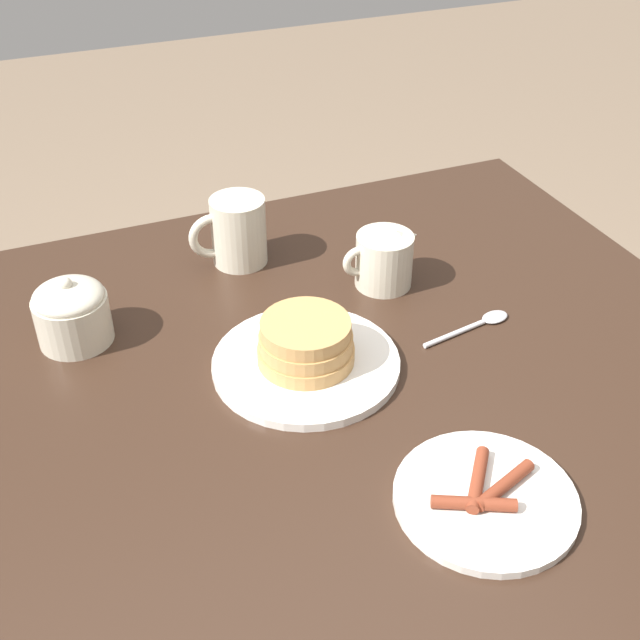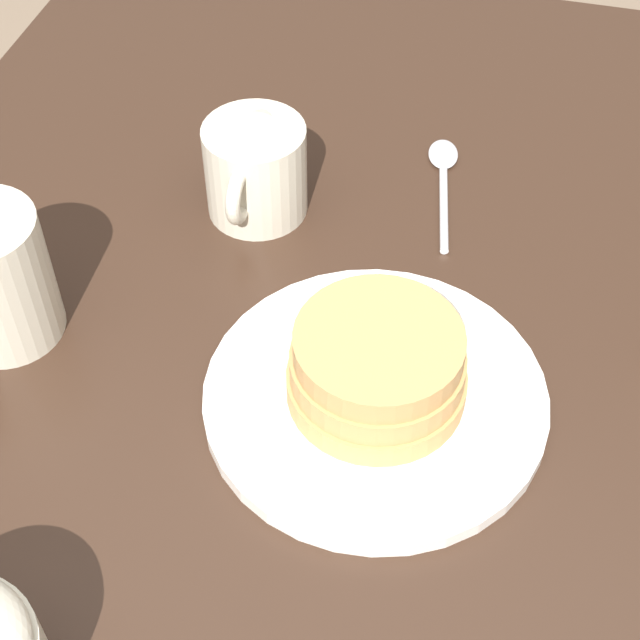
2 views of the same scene
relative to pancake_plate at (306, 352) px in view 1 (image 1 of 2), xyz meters
name	(u,v)px [view 1 (image 1 of 2)]	position (x,y,z in m)	size (l,w,h in m)	color
dining_table	(313,470)	(0.01, 0.06, -0.15)	(1.17, 1.00, 0.76)	#332116
pancake_plate	(306,352)	(0.00, 0.00, 0.00)	(0.24, 0.24, 0.07)	white
side_plate_bacon	(485,498)	(-0.09, 0.28, -0.02)	(0.19, 0.19, 0.02)	silver
coffee_mug	(237,231)	(0.00, -0.28, 0.03)	(0.12, 0.08, 0.10)	beige
creamer_pitcher	(385,259)	(-0.17, -0.14, 0.02)	(0.12, 0.08, 0.09)	beige
sugar_bowl	(72,312)	(0.26, -0.17, 0.02)	(0.10, 0.10, 0.10)	beige
spoon	(480,323)	(-0.25, 0.01, -0.02)	(0.14, 0.04, 0.01)	silver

